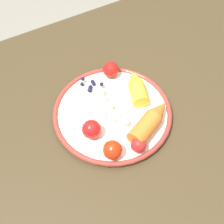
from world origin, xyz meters
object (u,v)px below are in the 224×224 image
(blueberry_pile, at_px, (91,85))
(tomato_far, at_px, (138,145))
(dining_table, at_px, (116,139))
(carrot_yellow, at_px, (137,87))
(banana, at_px, (109,107))
(tomato_near, at_px, (91,129))
(tomato_mid, at_px, (111,70))
(carrot_orange, at_px, (151,121))
(plate, at_px, (112,113))
(tomato_extra, at_px, (113,150))

(blueberry_pile, relative_size, tomato_far, 1.40)
(dining_table, height_order, carrot_yellow, carrot_yellow)
(banana, bearing_deg, tomato_far, -88.07)
(tomato_near, height_order, tomato_mid, tomato_near)
(carrot_yellow, relative_size, tomato_far, 3.10)
(carrot_orange, distance_m, tomato_near, 0.14)
(tomato_near, bearing_deg, plate, 24.37)
(dining_table, bearing_deg, tomato_mid, 66.23)
(dining_table, height_order, tomato_far, tomato_far)
(blueberry_pile, xyz_separation_m, tomato_near, (-0.06, -0.13, 0.01))
(dining_table, distance_m, tomato_extra, 0.16)
(dining_table, xyz_separation_m, tomato_near, (-0.07, -0.01, 0.12))
(banana, xyz_separation_m, tomato_far, (0.00, -0.12, 0.01))
(tomato_near, bearing_deg, tomato_extra, -77.00)
(tomato_near, bearing_deg, dining_table, 10.87)
(plate, bearing_deg, blueberry_pile, 95.19)
(plate, xyz_separation_m, tomato_far, (-0.00, -0.11, 0.02))
(tomato_near, bearing_deg, blueberry_pile, 64.06)
(dining_table, distance_m, tomato_mid, 0.18)
(tomato_extra, bearing_deg, blueberry_pile, 76.65)
(plate, bearing_deg, tomato_extra, -118.86)
(dining_table, relative_size, banana, 8.76)
(plate, bearing_deg, tomato_far, -90.41)
(tomato_far, bearing_deg, plate, 89.59)
(dining_table, xyz_separation_m, plate, (-0.00, 0.02, 0.10))
(carrot_yellow, bearing_deg, blueberry_pile, 142.64)
(tomato_near, relative_size, tomato_extra, 1.03)
(dining_table, relative_size, tomato_far, 33.69)
(carrot_yellow, height_order, tomato_mid, tomato_mid)
(blueberry_pile, xyz_separation_m, tomato_far, (0.01, -0.21, 0.01))
(tomato_mid, xyz_separation_m, tomato_far, (-0.06, -0.22, -0.00))
(plate, relative_size, tomato_near, 6.52)
(blueberry_pile, bearing_deg, tomato_near, -115.94)
(plate, height_order, tomato_far, tomato_far)
(plate, distance_m, banana, 0.02)
(carrot_orange, height_order, tomato_extra, same)
(carrot_yellow, distance_m, tomato_mid, 0.09)
(tomato_mid, height_order, tomato_extra, same)
(carrot_yellow, xyz_separation_m, blueberry_pile, (-0.09, 0.07, -0.01))
(dining_table, xyz_separation_m, blueberry_pile, (-0.01, 0.11, 0.11))
(dining_table, distance_m, tomato_far, 0.15)
(carrot_yellow, distance_m, tomato_far, 0.16)
(tomato_near, xyz_separation_m, tomato_mid, (0.13, 0.14, -0.00))
(dining_table, relative_size, tomato_near, 27.35)
(carrot_yellow, relative_size, tomato_mid, 2.66)
(carrot_orange, distance_m, tomato_mid, 0.18)
(carrot_yellow, distance_m, tomato_near, 0.16)
(plate, relative_size, blueberry_pile, 5.75)
(tomato_near, distance_m, tomato_mid, 0.19)
(plate, relative_size, tomato_mid, 6.89)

